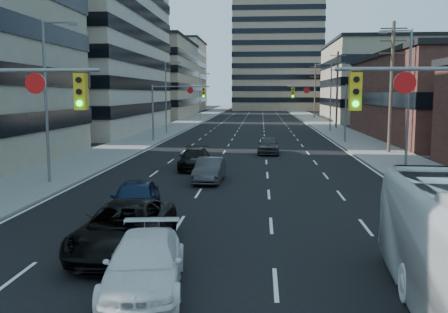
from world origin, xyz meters
The scene contains 25 objects.
road_surface centered at (0.00, 130.00, 0.01)m, with size 18.00×300.00×0.02m, color black.
sidewalk_left centered at (-11.50, 130.00, 0.07)m, with size 5.00×300.00×0.15m, color slate.
sidewalk_right centered at (11.50, 130.00, 0.07)m, with size 5.00×300.00×0.15m, color slate.
office_left_mid centered at (-27.00, 60.00, 14.00)m, with size 26.00×34.00×28.00m, color #ADA089.
office_left_far centered at (-24.00, 100.00, 8.00)m, with size 20.00×30.00×16.00m, color gray.
office_right_far centered at (25.00, 88.00, 7.00)m, with size 22.00×28.00×14.00m, color gray.
apartment_tower centered at (6.00, 150.00, 29.00)m, with size 26.00×26.00×58.00m, color gray.
bg_block_left centered at (-28.00, 140.00, 10.00)m, with size 24.00×24.00×20.00m, color #ADA089.
bg_block_right centered at (32.00, 130.00, 6.00)m, with size 22.00×22.00×12.00m, color gray.
signal_far_left centered at (-7.68, 45.00, 4.30)m, with size 6.09×0.33×6.00m.
signal_far_right centered at (7.68, 45.00, 4.30)m, with size 6.09×0.33×6.00m.
utility_pole_block centered at (12.20, 36.00, 5.78)m, with size 2.20×0.28×11.00m.
utility_pole_midblock centered at (12.20, 66.00, 5.78)m, with size 2.20×0.28×11.00m.
utility_pole_distant centered at (12.20, 96.00, 5.78)m, with size 2.20×0.28×11.00m.
streetlight_left_near centered at (-10.34, 20.00, 5.05)m, with size 2.03×0.22×9.00m.
streetlight_left_mid centered at (-10.34, 55.00, 5.05)m, with size 2.03×0.22×9.00m.
streetlight_left_far centered at (-10.34, 90.00, 5.05)m, with size 2.03×0.22×9.00m.
streetlight_right_near centered at (10.34, 25.00, 5.05)m, with size 2.03×0.22×9.00m.
streetlight_right_far centered at (10.34, 60.00, 5.05)m, with size 2.03×0.22×9.00m.
black_pickup centered at (-2.98, 8.42, 0.79)m, with size 2.62×5.69×1.58m, color black.
white_van centered at (-1.60, 5.36, 0.70)m, with size 1.97×4.84×1.40m, color silver.
sedan_blue centered at (-3.79, 12.97, 0.77)m, with size 1.83×4.54×1.55m, color #0D1C36.
sedan_grey_center centered at (-1.57, 21.43, 0.69)m, with size 1.46×4.20×1.38m, color #343436.
sedan_black_far centered at (-3.08, 26.28, 0.70)m, with size 1.97×4.84×1.40m, color black.
sedan_grey_right centered at (2.00, 35.19, 0.76)m, with size 1.78×4.44×1.51m, color #363639.
Camera 1 is at (1.37, -6.90, 5.10)m, focal length 40.00 mm.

